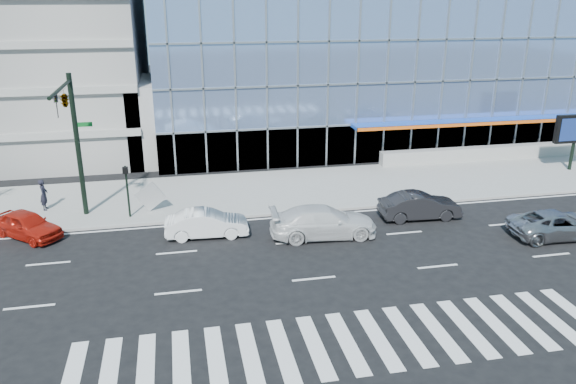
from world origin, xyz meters
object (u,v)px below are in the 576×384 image
object	(u,v)px
ped_signal_post	(127,184)
pedestrian	(44,195)
tilted_panel	(151,196)
silver_suv	(557,224)
red_sedan	(27,225)
white_suv	(323,222)
traffic_signal	(69,115)
marquee_sign	(576,130)
white_sedan	(207,224)
dark_sedan	(420,206)

from	to	relation	value
ped_signal_post	pedestrian	distance (m)	5.49
tilted_panel	ped_signal_post	bearing A→B (deg)	-149.37
silver_suv	pedestrian	size ratio (longest dim) A/B	2.75
ped_signal_post	red_sedan	xyz separation A→B (m)	(-5.10, -1.46, -1.44)
white_suv	pedestrian	world-z (taller)	pedestrian
ped_signal_post	tilted_panel	size ratio (longest dim) A/B	2.31
ped_signal_post	traffic_signal	bearing A→B (deg)	-171.48
marquee_sign	tilted_panel	size ratio (longest dim) A/B	3.08
white_sedan	dark_sedan	bearing A→B (deg)	-86.84
silver_suv	white_sedan	world-z (taller)	white_sedan
white_sedan	pedestrian	size ratio (longest dim) A/B	2.35
traffic_signal	dark_sedan	world-z (taller)	traffic_signal
red_sedan	white_suv	bearing A→B (deg)	-60.39
traffic_signal	red_sedan	xyz separation A→B (m)	(-2.60, -1.09, -5.46)
marquee_sign	ped_signal_post	bearing A→B (deg)	-174.29
white_suv	white_sedan	xyz separation A→B (m)	(-6.00, 1.24, -0.10)
white_suv	dark_sedan	distance (m)	6.14
traffic_signal	silver_suv	world-z (taller)	traffic_signal
silver_suv	tilted_panel	xyz separation A→B (m)	(-20.93, 7.71, 0.36)
ped_signal_post	tilted_panel	bearing A→B (deg)	30.67
tilted_panel	white_suv	bearing A→B (deg)	-30.09
traffic_signal	tilted_panel	distance (m)	6.40
dark_sedan	tilted_panel	xyz separation A→B (m)	(-14.93, 3.85, 0.30)
marquee_sign	white_suv	bearing A→B (deg)	-159.77
tilted_panel	pedestrian	bearing A→B (deg)	166.13
marquee_sign	white_sedan	distance (m)	27.21
white_sedan	tilted_panel	bearing A→B (deg)	39.49
marquee_sign	white_sedan	bearing A→B (deg)	-166.62
marquee_sign	silver_suv	world-z (taller)	marquee_sign
red_sedan	pedestrian	xyz separation A→B (m)	(0.19, 3.68, 0.37)
traffic_signal	tilted_panel	size ratio (longest dim) A/B	6.15
traffic_signal	pedestrian	world-z (taller)	traffic_signal
ped_signal_post	dark_sedan	distance (m)	16.49
dark_sedan	tilted_panel	bearing A→B (deg)	78.41
white_suv	red_sedan	size ratio (longest dim) A/B	1.36
silver_suv	pedestrian	xyz separation A→B (m)	(-27.04, 9.22, 0.37)
white_sedan	red_sedan	distance (m)	9.40
traffic_signal	white_sedan	distance (m)	9.04
white_suv	tilted_panel	distance (m)	10.32
traffic_signal	marquee_sign	distance (m)	33.32
marquee_sign	silver_suv	distance (m)	13.29
marquee_sign	silver_suv	xyz separation A→B (m)	(-8.37, -10.05, -2.37)
red_sedan	ped_signal_post	bearing A→B (deg)	-33.25
marquee_sign	white_suv	xyz separation A→B (m)	(-20.37, -7.51, -2.25)
ped_signal_post	dark_sedan	world-z (taller)	ped_signal_post
marquee_sign	pedestrian	distance (m)	35.48
marquee_sign	red_sedan	bearing A→B (deg)	-172.78
ped_signal_post	white_suv	distance (m)	11.15
ped_signal_post	pedestrian	bearing A→B (deg)	155.72
silver_suv	white_sedan	distance (m)	18.39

